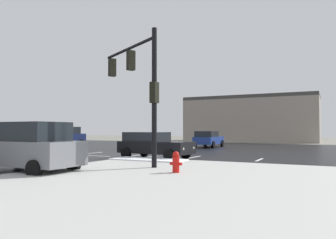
% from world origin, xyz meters
% --- Properties ---
extents(ground_plane, '(120.00, 120.00, 0.00)m').
position_xyz_m(ground_plane, '(0.00, 0.00, 0.00)').
color(ground_plane, slate).
extents(road_asphalt, '(44.00, 44.00, 0.02)m').
position_xyz_m(road_asphalt, '(0.00, 0.00, 0.01)').
color(road_asphalt, black).
rests_on(road_asphalt, ground_plane).
extents(sidewalk_corner, '(18.00, 18.00, 0.14)m').
position_xyz_m(sidewalk_corner, '(12.00, -12.00, 0.07)').
color(sidewalk_corner, '#B2B2AD').
rests_on(sidewalk_corner, ground_plane).
extents(snow_strip_curbside, '(4.00, 1.60, 0.06)m').
position_xyz_m(snow_strip_curbside, '(5.00, -4.00, 0.17)').
color(snow_strip_curbside, white).
rests_on(snow_strip_curbside, sidewalk_corner).
extents(lane_markings, '(36.15, 36.15, 0.01)m').
position_xyz_m(lane_markings, '(1.20, -1.38, 0.02)').
color(lane_markings, silver).
rests_on(lane_markings, road_asphalt).
extents(traffic_signal_mast, '(4.38, 2.58, 6.00)m').
position_xyz_m(traffic_signal_mast, '(5.77, -6.18, 4.13)').
color(traffic_signal_mast, black).
rests_on(traffic_signal_mast, sidewalk_corner).
extents(fire_hydrant, '(0.48, 0.26, 0.79)m').
position_xyz_m(fire_hydrant, '(8.45, -7.88, 0.54)').
color(fire_hydrant, red).
rests_on(fire_hydrant, sidewalk_corner).
extents(strip_building_background, '(18.75, 8.00, 6.64)m').
position_xyz_m(strip_building_background, '(3.08, 29.80, 3.32)').
color(strip_building_background, gray).
rests_on(strip_building_background, ground_plane).
extents(sedan_black, '(4.67, 2.40, 1.58)m').
position_xyz_m(sedan_black, '(4.17, -2.00, 0.85)').
color(sedan_black, black).
rests_on(sedan_black, road_asphalt).
extents(sedan_blue, '(2.12, 4.58, 1.58)m').
position_xyz_m(sedan_blue, '(2.95, 11.19, 0.85)').
color(sedan_blue, navy).
rests_on(sedan_blue, road_asphalt).
extents(suv_grey, '(4.85, 2.20, 2.03)m').
position_xyz_m(suv_grey, '(2.61, -9.76, 1.09)').
color(suv_grey, slate).
rests_on(suv_grey, road_asphalt).
extents(suv_navy, '(2.52, 4.97, 2.03)m').
position_xyz_m(suv_navy, '(-11.92, 6.93, 1.09)').
color(suv_navy, '#141E47').
rests_on(suv_navy, road_asphalt).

